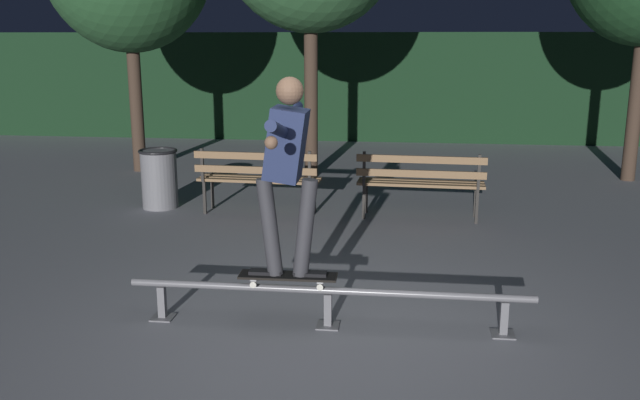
{
  "coord_description": "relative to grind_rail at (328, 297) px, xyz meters",
  "views": [
    {
      "loc": [
        0.54,
        -4.76,
        2.26
      ],
      "look_at": [
        -0.16,
        1.06,
        0.85
      ],
      "focal_mm": 38.02,
      "sensor_mm": 36.0,
      "label": 1
    }
  ],
  "objects": [
    {
      "name": "skateboarder",
      "position": [
        -0.32,
        0.0,
        1.09
      ],
      "size": [
        0.62,
        1.41,
        1.56
      ],
      "color": "black",
      "rests_on": "skateboard"
    },
    {
      "name": "park_bench_left_center",
      "position": [
        0.8,
        3.41,
        0.28
      ],
      "size": [
        1.62,
        0.48,
        0.88
      ],
      "color": "#282623",
      "rests_on": "ground"
    },
    {
      "name": "grind_rail",
      "position": [
        0.0,
        0.0,
        0.0
      ],
      "size": [
        3.24,
        0.18,
        0.34
      ],
      "color": "slate",
      "rests_on": "ground"
    },
    {
      "name": "park_bench_leftmost",
      "position": [
        -1.29,
        3.41,
        0.28
      ],
      "size": [
        1.62,
        0.48,
        0.88
      ],
      "color": "#282623",
      "rests_on": "ground"
    },
    {
      "name": "ground_plane",
      "position": [
        0.0,
        -0.26,
        -0.25
      ],
      "size": [
        90.0,
        90.0,
        0.0
      ],
      "primitive_type": "plane",
      "color": "slate"
    },
    {
      "name": "skateboard",
      "position": [
        -0.32,
        0.0,
        0.16
      ],
      "size": [
        0.78,
        0.21,
        0.09
      ],
      "color": "black",
      "rests_on": "grind_rail"
    },
    {
      "name": "trash_can",
      "position": [
        -2.7,
        3.63,
        0.16
      ],
      "size": [
        0.52,
        0.52,
        0.8
      ],
      "color": "slate",
      "rests_on": "ground"
    },
    {
      "name": "hedge_backdrop",
      "position": [
        0.0,
        10.57,
        0.94
      ],
      "size": [
        24.0,
        1.2,
        2.38
      ],
      "primitive_type": "cube",
      "color": "black",
      "rests_on": "ground"
    }
  ]
}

